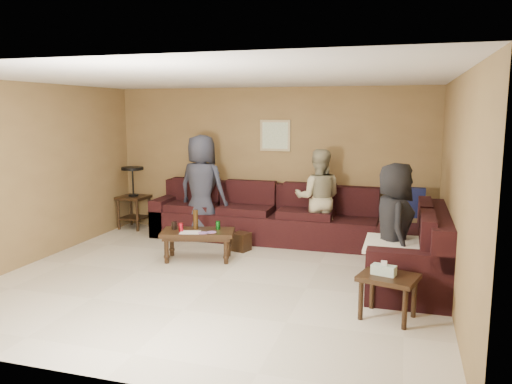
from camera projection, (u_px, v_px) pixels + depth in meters
room at (216, 148)px, 6.06m from camera, size 5.60×5.50×2.50m
sectional_sofa at (305, 231)px, 7.48m from camera, size 4.65×2.90×0.97m
coffee_table at (198, 235)px, 7.10m from camera, size 1.12×0.75×0.71m
end_table_left at (133, 196)px, 8.99m from camera, size 0.52×0.52×1.12m
side_table_right at (388, 281)px, 5.08m from camera, size 0.66×0.59×0.61m
waste_bin at (241, 242)px, 7.60m from camera, size 0.29×0.29×0.28m
wall_art at (275, 136)px, 8.37m from camera, size 0.52×0.04×0.52m
person_left at (202, 187)px, 8.19m from camera, size 0.92×0.67×1.73m
person_middle at (318, 198)px, 7.79m from camera, size 0.82×0.68×1.53m
person_right at (394, 226)px, 5.92m from camera, size 0.61×0.82×1.52m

